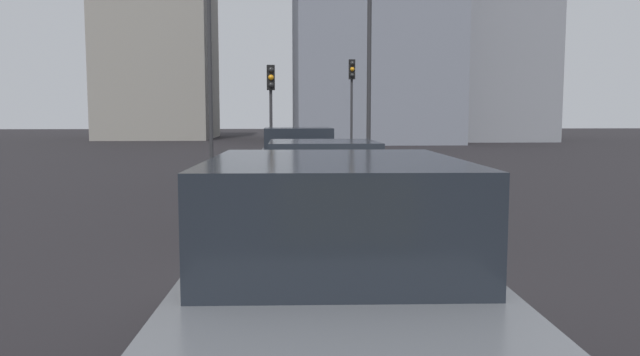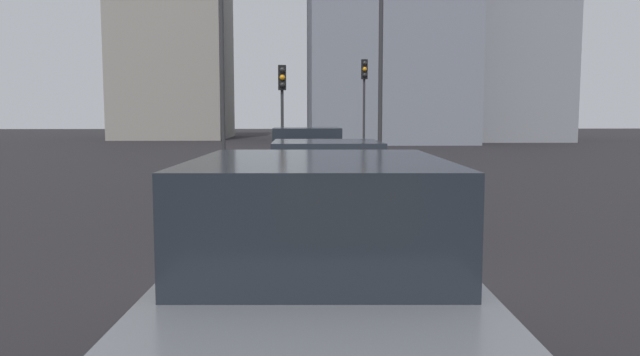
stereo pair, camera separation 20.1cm
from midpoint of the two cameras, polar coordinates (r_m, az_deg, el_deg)
name	(u,v)px [view 1 (the left image)]	position (r m, az deg, el deg)	size (l,w,h in m)	color
ground_plane	(326,300)	(6.59, -0.29, -11.32)	(160.00, 160.00, 0.20)	black
car_black_lead	(298,159)	(15.65, -2.46, 1.79)	(4.13, 2.11, 1.54)	black
car_beige_second	(322,188)	(9.71, -0.40, -0.89)	(4.11, 2.11, 1.45)	tan
car_grey_third	(333,278)	(4.16, -0.23, -9.31)	(4.53, 2.13, 1.57)	slate
traffic_light_near_left	(271,93)	(22.57, -4.85, 7.85)	(0.32, 0.30, 3.67)	#2D2D30
traffic_light_near_right	(352,87)	(28.64, 2.78, 8.46)	(0.32, 0.28, 4.41)	#2D2D30
street_lamp_kerbside	(209,40)	(25.82, -10.47, 12.55)	(0.56, 0.36, 8.48)	#2D2D30
street_lamp_far	(369,36)	(23.18, 4.35, 13.02)	(0.56, 0.36, 8.17)	#2D2D30
building_facade_left	(463,61)	(50.06, 13.06, 10.60)	(13.32, 10.04, 12.27)	gray
building_facade_center	(367,18)	(45.92, 4.30, 14.60)	(15.22, 10.51, 17.72)	gray
building_facade_right	(160,51)	(52.12, -14.79, 11.38)	(10.85, 8.41, 14.11)	gray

